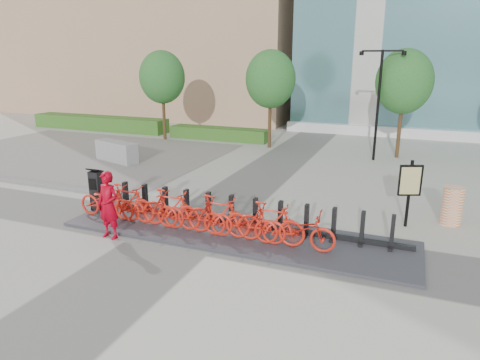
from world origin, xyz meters
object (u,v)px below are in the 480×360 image
at_px(worker_red, 108,205).
at_px(jersey_barrier, 116,151).
at_px(bike_0, 107,201).
at_px(construction_barrel, 452,206).
at_px(kiosk, 97,189).
at_px(map_sign, 410,183).

distance_m(worker_red, jersey_barrier, 9.14).
height_order(bike_0, construction_barrel, construction_barrel).
height_order(kiosk, worker_red, worker_red).
bearing_deg(worker_red, construction_barrel, 33.16).
bearing_deg(worker_red, map_sign, 32.87).
bearing_deg(worker_red, jersey_barrier, 131.87).
distance_m(kiosk, map_sign, 9.27).
height_order(bike_0, worker_red, worker_red).
height_order(worker_red, construction_barrel, worker_red).
distance_m(worker_red, construction_barrel, 9.61).
height_order(kiosk, jersey_barrier, kiosk).
bearing_deg(map_sign, kiosk, 171.86).
height_order(bike_0, kiosk, kiosk).
xyz_separation_m(construction_barrel, jersey_barrier, (-13.91, 2.92, -0.09)).
xyz_separation_m(bike_0, map_sign, (8.22, 2.73, 0.71)).
relative_size(worker_red, jersey_barrier, 0.75).
relative_size(kiosk, jersey_barrier, 0.55).
relative_size(kiosk, map_sign, 0.69).
distance_m(bike_0, construction_barrel, 10.01).
bearing_deg(bike_0, construction_barrel, -70.14).
distance_m(bike_0, jersey_barrier, 7.76).
distance_m(bike_0, kiosk, 0.89).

